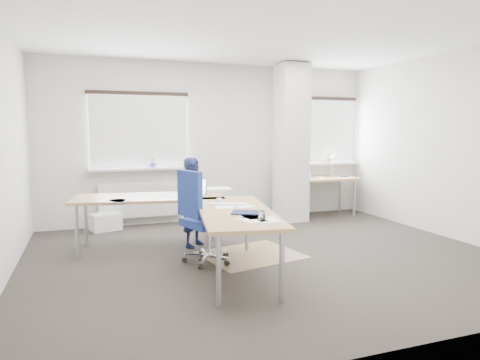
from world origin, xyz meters
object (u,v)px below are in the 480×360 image
object	(u,v)px
task_chair	(205,237)
person	(194,202)
desk_main	(192,205)
desk_side	(321,180)

from	to	relation	value
task_chair	person	size ratio (longest dim) A/B	0.92
person	task_chair	bearing A→B (deg)	-140.05
desk_main	desk_side	size ratio (longest dim) A/B	2.11
task_chair	person	bearing A→B (deg)	64.74
desk_side	person	xyz separation A→B (m)	(-2.79, -1.34, -0.06)
desk_main	person	xyz separation A→B (m)	(0.16, 0.58, -0.07)
desk_main	desk_side	xyz separation A→B (m)	(2.95, 1.92, -0.01)
desk_main	person	size ratio (longest dim) A/B	2.37
task_chair	person	world-z (taller)	person
desk_main	person	distance (m)	0.61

